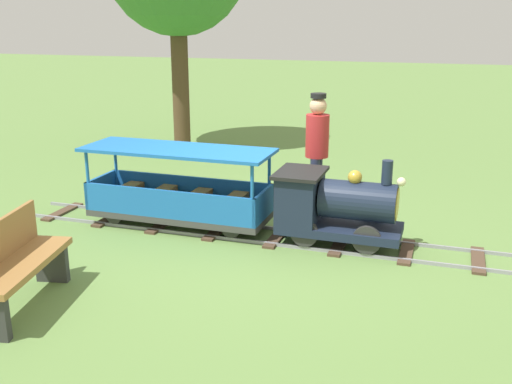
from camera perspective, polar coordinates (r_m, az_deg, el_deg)
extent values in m
plane|color=#608442|center=(7.23, -0.71, -4.12)|extent=(60.00, 60.00, 0.00)
cube|color=gray|center=(7.46, -0.20, -3.30)|extent=(0.03, 6.05, 0.04)
cube|color=gray|center=(7.01, -1.54, -4.65)|extent=(0.03, 6.05, 0.04)
cube|color=#4C3828|center=(8.44, -18.09, -1.81)|extent=(0.75, 0.14, 0.03)
cube|color=#4C3828|center=(8.02, -13.71, -2.39)|extent=(0.75, 0.14, 0.03)
cube|color=#4C3828|center=(7.66, -8.90, -3.01)|extent=(0.75, 0.14, 0.03)
cube|color=#4C3828|center=(7.36, -3.63, -3.66)|extent=(0.75, 0.14, 0.03)
cube|color=#4C3828|center=(7.13, 2.03, -4.32)|extent=(0.75, 0.14, 0.03)
cube|color=#4C3828|center=(6.97, 8.03, -4.98)|extent=(0.75, 0.14, 0.03)
cube|color=#4C3828|center=(6.89, 14.25, -5.60)|extent=(0.75, 0.14, 0.03)
cube|color=#4C3828|center=(6.89, 20.55, -6.16)|extent=(0.75, 0.14, 0.03)
cube|color=#192338|center=(6.90, 8.02, -3.46)|extent=(0.63, 1.40, 0.10)
cylinder|color=#192338|center=(6.76, 9.80, -0.84)|extent=(0.44, 0.85, 0.44)
cylinder|color=#B7932D|center=(6.71, 13.38, -1.16)|extent=(0.37, 0.02, 0.37)
cylinder|color=#192338|center=(6.63, 12.49, 1.85)|extent=(0.12, 0.12, 0.27)
sphere|color=#B7932D|center=(6.69, 9.49, 1.41)|extent=(0.16, 0.16, 0.16)
cube|color=#192338|center=(6.89, 4.24, -0.52)|extent=(0.63, 0.45, 0.55)
cube|color=black|center=(6.81, 4.30, 1.86)|extent=(0.71, 0.53, 0.04)
sphere|color=#F2EAB2|center=(6.64, 13.79, 0.95)|extent=(0.10, 0.10, 0.10)
cylinder|color=#2D2D2D|center=(7.10, 11.18, -3.14)|extent=(0.05, 0.32, 0.32)
cylinder|color=#2D2D2D|center=(6.62, 10.59, -4.56)|extent=(0.05, 0.32, 0.32)
cylinder|color=#2D2D2D|center=(7.20, 5.66, -2.59)|extent=(0.05, 0.32, 0.32)
cylinder|color=#2D2D2D|center=(6.73, 4.67, -3.95)|extent=(0.05, 0.32, 0.32)
cube|color=#3F3F3F|center=(7.51, -7.36, -2.02)|extent=(0.71, 2.25, 0.08)
cube|color=blue|center=(7.73, -6.34, 0.24)|extent=(0.04, 2.25, 0.35)
cube|color=blue|center=(7.16, -8.58, -1.19)|extent=(0.04, 2.25, 0.35)
cube|color=blue|center=(7.05, 0.71, -1.28)|extent=(0.71, 0.04, 0.35)
cube|color=blue|center=(7.97, -14.60, 0.29)|extent=(0.71, 0.04, 0.35)
cylinder|color=blue|center=(7.30, 1.28, 0.98)|extent=(0.04, 0.04, 0.75)
cylinder|color=blue|center=(6.70, -0.38, -0.43)|extent=(0.04, 0.04, 0.75)
cylinder|color=blue|center=(8.17, -13.29, 2.22)|extent=(0.04, 0.04, 0.75)
cylinder|color=blue|center=(7.64, -15.83, 1.06)|extent=(0.04, 0.04, 0.75)
cube|color=blue|center=(7.29, -7.59, 4.03)|extent=(0.81, 2.35, 0.04)
cube|color=olive|center=(7.80, -12.25, -0.34)|extent=(0.55, 0.20, 0.24)
cube|color=olive|center=(7.56, -9.07, -0.68)|extent=(0.55, 0.20, 0.24)
cube|color=olive|center=(7.36, -5.69, -1.03)|extent=(0.55, 0.20, 0.24)
cube|color=olive|center=(7.18, -2.13, -1.41)|extent=(0.55, 0.20, 0.24)
cylinder|color=#262626|center=(7.45, -1.02, -2.19)|extent=(0.04, 0.24, 0.24)
cylinder|color=#262626|center=(6.99, -2.42, -3.47)|extent=(0.04, 0.24, 0.24)
cylinder|color=#262626|center=(8.09, -11.61, -1.02)|extent=(0.04, 0.24, 0.24)
cylinder|color=#262626|center=(7.67, -13.50, -2.11)|extent=(0.04, 0.24, 0.24)
cylinder|color=#282D47|center=(7.94, 5.91, 0.72)|extent=(0.12, 0.12, 0.80)
cylinder|color=#282D47|center=(7.77, 5.62, 0.38)|extent=(0.12, 0.12, 0.80)
cylinder|color=#B22828|center=(7.70, 5.91, 5.38)|extent=(0.30, 0.30, 0.55)
sphere|color=tan|center=(7.64, 5.99, 8.22)|extent=(0.22, 0.22, 0.22)
cylinder|color=black|center=(7.62, 6.02, 9.19)|extent=(0.20, 0.20, 0.06)
cube|color=olive|center=(5.73, -21.64, -6.50)|extent=(1.35, 0.66, 0.06)
cube|color=#333333|center=(6.27, -19.03, -6.32)|extent=(0.14, 0.33, 0.42)
cylinder|color=#4C3823|center=(11.97, -7.27, 10.31)|extent=(0.33, 0.33, 2.58)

